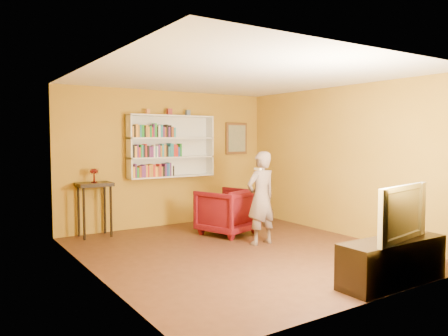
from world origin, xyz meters
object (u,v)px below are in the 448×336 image
Objects in this scene: console_table at (94,192)px; tv_cabinet at (392,261)px; bookshelf at (170,146)px; television at (394,212)px; person at (261,198)px; armchair at (227,211)px; ruby_lustre at (94,172)px.

tv_cabinet is (2.25, -4.50, -0.53)m from console_table.
television is at bearing -81.86° from bookshelf.
person is 1.34× the size of television.
armchair reaches higher than tv_cabinet.
console_table is at bearing -48.81° from ruby_lustre.
ruby_lustre reaches higher than console_table.
bookshelf reaches higher than console_table.
console_table is 2.41m from armchair.
ruby_lustre is 5.11m from tv_cabinet.
television is (0.16, -3.37, 0.46)m from armchair.
console_table is 0.84× the size of television.
television is at bearing -63.46° from ruby_lustre.
tv_cabinet is 1.32× the size of television.
console_table is 5.03m from television.
bookshelf reaches higher than ruby_lustre.
ruby_lustre reaches higher than tv_cabinet.
armchair is 0.59× the size of person.
television is at bearing 75.07° from armchair.
person is 2.43m from television.
person is at bearing -44.29° from ruby_lustre.
armchair is at bearing -28.38° from console_table.
console_table is at bearing 106.07° from television.
tv_cabinet is at bearing 89.69° from person.
tv_cabinet is at bearing -81.86° from bookshelf.
television is (0.12, -2.42, 0.10)m from person.
person is 2.48m from tv_cabinet.
person is at bearing 74.76° from armchair.
ruby_lustre is (-1.58, -0.16, -0.44)m from bookshelf.
person is at bearing -44.29° from console_table.
person is (0.04, -0.95, 0.36)m from armchair.
console_table reaches higher than tv_cabinet.
ruby_lustre is 2.49m from armchair.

